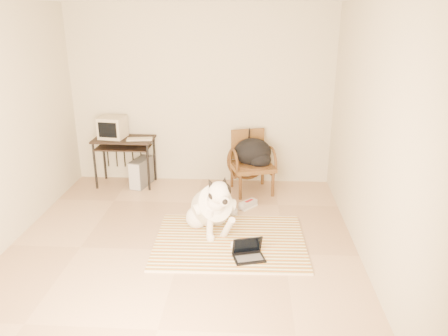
# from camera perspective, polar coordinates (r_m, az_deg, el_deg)

# --- Properties ---
(floor) EXTENTS (4.50, 4.50, 0.00)m
(floor) POSITION_cam_1_polar(r_m,az_deg,el_deg) (5.07, -5.63, -10.68)
(floor) COLOR tan
(floor) RESTS_ON ground
(wall_back) EXTENTS (4.50, 0.00, 4.50)m
(wall_back) POSITION_cam_1_polar(r_m,az_deg,el_deg) (6.72, -3.05, 9.33)
(wall_back) COLOR #BFB69C
(wall_back) RESTS_ON floor
(wall_front) EXTENTS (4.50, 0.00, 4.50)m
(wall_front) POSITION_cam_1_polar(r_m,az_deg,el_deg) (2.51, -14.64, -9.79)
(wall_front) COLOR #BFB69C
(wall_front) RESTS_ON floor
(wall_right) EXTENTS (0.00, 4.50, 4.50)m
(wall_right) POSITION_cam_1_polar(r_m,az_deg,el_deg) (4.65, 18.95, 3.58)
(wall_right) COLOR #BFB69C
(wall_right) RESTS_ON floor
(rug) EXTENTS (1.79, 1.39, 0.02)m
(rug) POSITION_cam_1_polar(r_m,az_deg,el_deg) (5.21, 0.77, -9.55)
(rug) COLOR #B86420
(rug) RESTS_ON floor
(dog) EXTENTS (0.69, 0.99, 0.83)m
(dog) POSITION_cam_1_polar(r_m,az_deg,el_deg) (5.29, -1.63, -5.17)
(dog) COLOR white
(dog) RESTS_ON rug
(laptop) EXTENTS (0.38, 0.32, 0.23)m
(laptop) POSITION_cam_1_polar(r_m,az_deg,el_deg) (4.86, 3.18, -10.99)
(laptop) COLOR black
(laptop) RESTS_ON rug
(computer_desk) EXTENTS (0.91, 0.51, 0.75)m
(computer_desk) POSITION_cam_1_polar(r_m,az_deg,el_deg) (6.83, -12.94, 2.93)
(computer_desk) COLOR black
(computer_desk) RESTS_ON floor
(crt_monitor) EXTENTS (0.41, 0.39, 0.32)m
(crt_monitor) POSITION_cam_1_polar(r_m,az_deg,el_deg) (6.85, -14.37, 5.17)
(crt_monitor) COLOR #B1A48B
(crt_monitor) RESTS_ON computer_desk
(desk_keyboard) EXTENTS (0.39, 0.19, 0.02)m
(desk_keyboard) POSITION_cam_1_polar(r_m,az_deg,el_deg) (6.67, -10.97, 3.73)
(desk_keyboard) COLOR #B1A48B
(desk_keyboard) RESTS_ON computer_desk
(pc_tower) EXTENTS (0.30, 0.49, 0.43)m
(pc_tower) POSITION_cam_1_polar(r_m,az_deg,el_deg) (6.87, -10.76, -0.59)
(pc_tower) COLOR #4A4A4C
(pc_tower) RESTS_ON floor
(rattan_chair) EXTENTS (0.73, 0.72, 0.90)m
(rattan_chair) POSITION_cam_1_polar(r_m,az_deg,el_deg) (6.51, 3.57, 0.80)
(rattan_chair) COLOR brown
(rattan_chair) RESTS_ON floor
(backpack) EXTENTS (0.55, 0.48, 0.41)m
(backpack) POSITION_cam_1_polar(r_m,az_deg,el_deg) (6.43, 3.92, 1.94)
(backpack) COLOR black
(backpack) RESTS_ON rattan_chair
(sneaker_left) EXTENTS (0.21, 0.30, 0.10)m
(sneaker_left) POSITION_cam_1_polar(r_m,az_deg,el_deg) (5.92, 0.83, -5.43)
(sneaker_left) COLOR silver
(sneaker_left) RESTS_ON floor
(sneaker_right) EXTENTS (0.27, 0.28, 0.10)m
(sneaker_right) POSITION_cam_1_polar(r_m,az_deg,el_deg) (6.07, 3.17, -4.79)
(sneaker_right) COLOR silver
(sneaker_right) RESTS_ON floor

